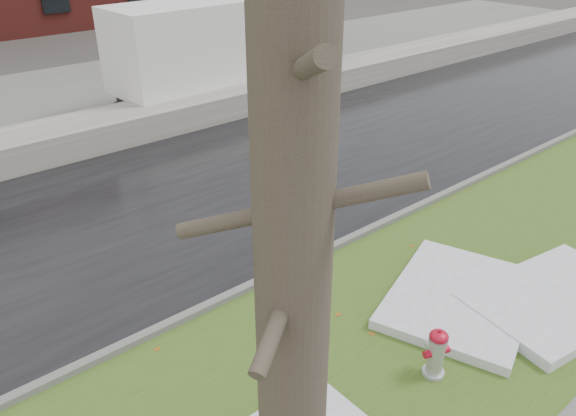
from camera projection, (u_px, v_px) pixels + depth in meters
ground at (343, 292)px, 9.12m from camera, size 120.00×120.00×0.00m
verge at (403, 330)px, 8.26m from camera, size 60.00×4.50×0.04m
road at (196, 195)px, 12.16m from camera, size 60.00×7.00×0.03m
parking_lot at (56, 103)px, 17.91m from camera, size 60.00×9.00×0.03m
curb at (302, 262)px, 9.76m from camera, size 60.00×0.15×0.14m
snowbank at (111, 128)px, 14.83m from camera, size 60.00×1.60×0.75m
fire_hydrant at (436, 351)px, 7.27m from camera, size 0.37×0.35×0.76m
tree at (293, 290)px, 3.72m from camera, size 1.20×1.36×6.42m
box_truck at (218, 48)px, 17.54m from camera, size 9.40×2.64×3.12m
snow_patch_near at (460, 298)px, 8.78m from camera, size 3.13×2.78×0.16m
snow_patch_side at (558, 299)px, 8.73m from camera, size 3.04×2.21×0.18m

